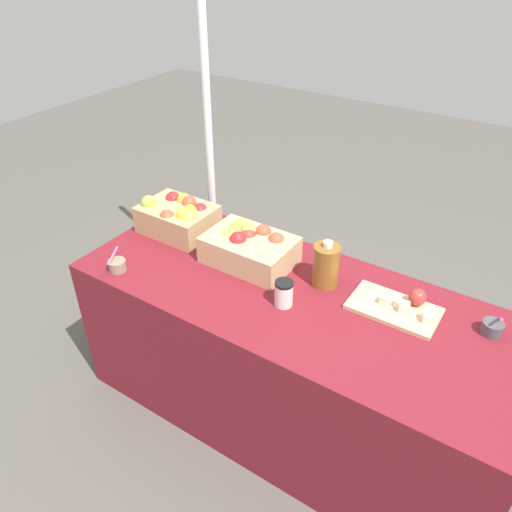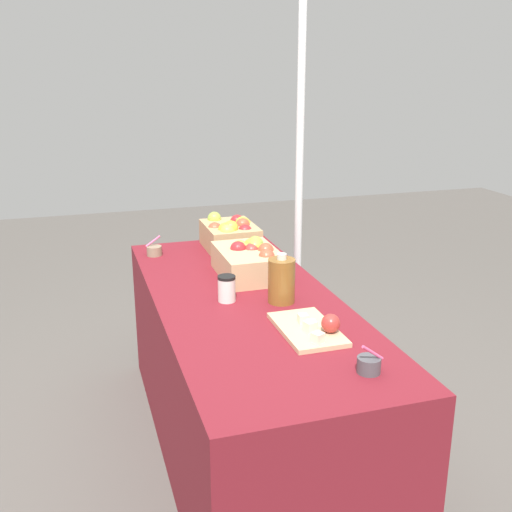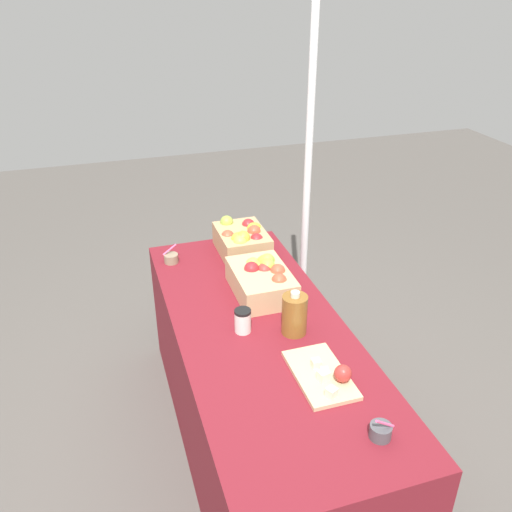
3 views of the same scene
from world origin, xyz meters
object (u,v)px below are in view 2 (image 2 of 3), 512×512
(apple_crate_left, at_px, (231,234))
(sample_bowl_near, at_px, (154,251))
(apple_crate_middle, at_px, (249,260))
(coffee_cup, at_px, (227,288))
(cider_jug, at_px, (281,280))
(tent_pole, at_px, (299,171))
(cutting_board_front, at_px, (312,328))
(sample_bowl_mid, at_px, (369,365))

(apple_crate_left, height_order, sample_bowl_near, apple_crate_left)
(apple_crate_middle, relative_size, coffee_cup, 3.52)
(cider_jug, height_order, tent_pole, tent_pole)
(apple_crate_left, xyz_separation_m, sample_bowl_near, (-0.01, -0.41, -0.06))
(cutting_board_front, distance_m, tent_pole, 1.39)
(apple_crate_middle, height_order, cutting_board_front, apple_crate_middle)
(coffee_cup, bearing_deg, tent_pole, 142.99)
(cutting_board_front, bearing_deg, coffee_cup, -151.46)
(apple_crate_middle, bearing_deg, apple_crate_left, 176.59)
(sample_bowl_near, bearing_deg, coffee_cup, 15.09)
(sample_bowl_near, distance_m, tent_pole, 0.93)
(apple_crate_middle, distance_m, sample_bowl_mid, 1.04)
(apple_crate_middle, relative_size, cider_jug, 1.87)
(cider_jug, xyz_separation_m, coffee_cup, (-0.08, -0.22, -0.04))
(apple_crate_middle, height_order, tent_pole, tent_pole)
(sample_bowl_mid, height_order, coffee_cup, coffee_cup)
(cutting_board_front, bearing_deg, apple_crate_left, -179.58)
(apple_crate_middle, height_order, sample_bowl_near, apple_crate_middle)
(sample_bowl_mid, distance_m, coffee_cup, 0.79)
(sample_bowl_near, relative_size, coffee_cup, 0.90)
(apple_crate_middle, xyz_separation_m, sample_bowl_mid, (1.03, 0.09, -0.05))
(apple_crate_middle, distance_m, cutting_board_front, 0.70)
(apple_crate_left, height_order, sample_bowl_mid, apple_crate_left)
(cider_jug, relative_size, coffee_cup, 1.89)
(coffee_cup, bearing_deg, sample_bowl_mid, 20.72)
(cutting_board_front, relative_size, sample_bowl_mid, 3.17)
(coffee_cup, bearing_deg, cider_jug, 70.64)
(cutting_board_front, xyz_separation_m, tent_pole, (-1.27, 0.43, 0.36))
(apple_crate_middle, relative_size, tent_pole, 0.18)
(cutting_board_front, height_order, sample_bowl_near, sample_bowl_near)
(sample_bowl_near, distance_m, cider_jug, 0.91)
(apple_crate_left, relative_size, cutting_board_front, 1.01)
(cutting_board_front, xyz_separation_m, sample_bowl_mid, (0.34, 0.06, 0.01))
(tent_pole, bearing_deg, sample_bowl_mid, -13.07)
(sample_bowl_mid, bearing_deg, cutting_board_front, -169.84)
(sample_bowl_mid, height_order, cider_jug, cider_jug)
(coffee_cup, height_order, tent_pole, tent_pole)
(apple_crate_left, height_order, cider_jug, cider_jug)
(sample_bowl_near, xyz_separation_m, cider_jug, (0.81, 0.41, 0.07))
(sample_bowl_near, bearing_deg, cutting_board_front, 20.15)
(cider_jug, distance_m, coffee_cup, 0.23)
(apple_crate_left, relative_size, sample_bowl_near, 3.51)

